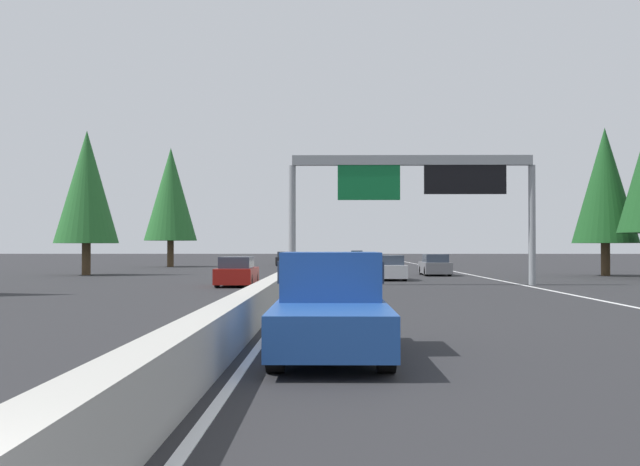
{
  "coord_description": "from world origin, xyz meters",
  "views": [
    {
      "loc": [
        -2.52,
        -1.65,
        1.96
      ],
      "look_at": [
        52.04,
        -0.95,
        2.93
      ],
      "focal_mm": 44.09,
      "sensor_mm": 36.0,
      "label": 1
    }
  ],
  "objects_px": {
    "oncoming_far": "(285,259)",
    "conifer_left_mid": "(171,194)",
    "sedan_near_right": "(357,256)",
    "conifer_left_near": "(87,187)",
    "sedan_far_center": "(389,268)",
    "conifer_right_mid": "(605,186)",
    "sign_gantry_overhead": "(415,182)",
    "sedan_mid_center": "(435,265)",
    "pickup_mid_right": "(331,304)",
    "oncoming_near": "(237,273)"
  },
  "relations": [
    {
      "from": "sign_gantry_overhead",
      "to": "pickup_mid_right",
      "type": "distance_m",
      "value": 26.58
    },
    {
      "from": "sedan_near_right",
      "to": "sign_gantry_overhead",
      "type": "bearing_deg",
      "value": -179.38
    },
    {
      "from": "sedan_mid_center",
      "to": "oncoming_near",
      "type": "distance_m",
      "value": 19.04
    },
    {
      "from": "sedan_near_right",
      "to": "conifer_right_mid",
      "type": "relative_size",
      "value": 0.44
    },
    {
      "from": "conifer_left_mid",
      "to": "sign_gantry_overhead",
      "type": "bearing_deg",
      "value": -151.35
    },
    {
      "from": "pickup_mid_right",
      "to": "oncoming_far",
      "type": "xyz_separation_m",
      "value": [
        67.17,
        4.66,
        -0.23
      ]
    },
    {
      "from": "sedan_far_center",
      "to": "conifer_left_near",
      "type": "xyz_separation_m",
      "value": [
        7.78,
        20.46,
        5.45
      ]
    },
    {
      "from": "pickup_mid_right",
      "to": "sedan_mid_center",
      "type": "distance_m",
      "value": 40.14
    },
    {
      "from": "sedan_far_center",
      "to": "oncoming_near",
      "type": "relative_size",
      "value": 1.0
    },
    {
      "from": "sedan_far_center",
      "to": "sedan_mid_center",
      "type": "height_order",
      "value": "same"
    },
    {
      "from": "sign_gantry_overhead",
      "to": "sedan_mid_center",
      "type": "xyz_separation_m",
      "value": [
        13.65,
        -2.83,
        -4.62
      ]
    },
    {
      "from": "oncoming_far",
      "to": "conifer_left_mid",
      "type": "bearing_deg",
      "value": -68.02
    },
    {
      "from": "oncoming_far",
      "to": "conifer_right_mid",
      "type": "distance_m",
      "value": 36.98
    },
    {
      "from": "sedan_mid_center",
      "to": "oncoming_far",
      "type": "bearing_deg",
      "value": 23.2
    },
    {
      "from": "sedan_near_right",
      "to": "oncoming_far",
      "type": "bearing_deg",
      "value": 162.42
    },
    {
      "from": "sedan_mid_center",
      "to": "conifer_right_mid",
      "type": "xyz_separation_m",
      "value": [
        -0.47,
        -11.49,
        5.45
      ]
    },
    {
      "from": "pickup_mid_right",
      "to": "conifer_left_mid",
      "type": "bearing_deg",
      "value": 14.11
    },
    {
      "from": "sedan_near_right",
      "to": "sedan_mid_center",
      "type": "bearing_deg",
      "value": -176.22
    },
    {
      "from": "sign_gantry_overhead",
      "to": "pickup_mid_right",
      "type": "height_order",
      "value": "sign_gantry_overhead"
    },
    {
      "from": "sedan_mid_center",
      "to": "oncoming_near",
      "type": "relative_size",
      "value": 1.0
    },
    {
      "from": "sedan_far_center",
      "to": "conifer_right_mid",
      "type": "relative_size",
      "value": 0.44
    },
    {
      "from": "pickup_mid_right",
      "to": "oncoming_far",
      "type": "height_order",
      "value": "pickup_mid_right"
    },
    {
      "from": "pickup_mid_right",
      "to": "sedan_mid_center",
      "type": "relative_size",
      "value": 1.27
    },
    {
      "from": "oncoming_near",
      "to": "conifer_left_near",
      "type": "distance_m",
      "value": 20.33
    },
    {
      "from": "pickup_mid_right",
      "to": "conifer_left_mid",
      "type": "xyz_separation_m",
      "value": [
        62.69,
        15.76,
        6.24
      ]
    },
    {
      "from": "conifer_right_mid",
      "to": "conifer_left_mid",
      "type": "distance_m",
      "value": 41.81
    },
    {
      "from": "sedan_far_center",
      "to": "sedan_mid_center",
      "type": "bearing_deg",
      "value": -26.49
    },
    {
      "from": "sign_gantry_overhead",
      "to": "oncoming_near",
      "type": "height_order",
      "value": "sign_gantry_overhead"
    },
    {
      "from": "conifer_right_mid",
      "to": "sign_gantry_overhead",
      "type": "bearing_deg",
      "value": 132.62
    },
    {
      "from": "sedan_near_right",
      "to": "conifer_left_near",
      "type": "height_order",
      "value": "conifer_left_near"
    },
    {
      "from": "sedan_near_right",
      "to": "oncoming_near",
      "type": "xyz_separation_m",
      "value": [
        -68.79,
        8.3,
        0.0
      ]
    },
    {
      "from": "sedan_far_center",
      "to": "sedan_near_right",
      "type": "xyz_separation_m",
      "value": [
        61.33,
        -0.15,
        0.0
      ]
    },
    {
      "from": "conifer_left_mid",
      "to": "sedan_mid_center",
      "type": "bearing_deg",
      "value": -135.3
    },
    {
      "from": "pickup_mid_right",
      "to": "conifer_left_near",
      "type": "distance_m",
      "value": 43.61
    },
    {
      "from": "oncoming_near",
      "to": "conifer_left_near",
      "type": "bearing_deg",
      "value": -141.07
    },
    {
      "from": "sedan_far_center",
      "to": "sedan_mid_center",
      "type": "relative_size",
      "value": 1.0
    },
    {
      "from": "sedan_near_right",
      "to": "conifer_left_mid",
      "type": "height_order",
      "value": "conifer_left_mid"
    },
    {
      "from": "oncoming_far",
      "to": "sedan_mid_center",
      "type": "bearing_deg",
      "value": 23.2
    },
    {
      "from": "sedan_mid_center",
      "to": "pickup_mid_right",
      "type": "bearing_deg",
      "value": 169.67
    },
    {
      "from": "sign_gantry_overhead",
      "to": "conifer_right_mid",
      "type": "xyz_separation_m",
      "value": [
        13.18,
        -14.32,
        0.83
      ]
    },
    {
      "from": "sedan_near_right",
      "to": "conifer_left_mid",
      "type": "bearing_deg",
      "value": 147.7
    },
    {
      "from": "sedan_near_right",
      "to": "conifer_left_near",
      "type": "relative_size",
      "value": 0.44
    },
    {
      "from": "sedan_far_center",
      "to": "conifer_right_mid",
      "type": "xyz_separation_m",
      "value": [
        6.97,
        -15.2,
        5.45
      ]
    },
    {
      "from": "sedan_mid_center",
      "to": "conifer_left_near",
      "type": "relative_size",
      "value": 0.44
    },
    {
      "from": "sedan_far_center",
      "to": "oncoming_far",
      "type": "relative_size",
      "value": 1.0
    },
    {
      "from": "pickup_mid_right",
      "to": "conifer_left_near",
      "type": "relative_size",
      "value": 0.55
    },
    {
      "from": "sedan_mid_center",
      "to": "sedan_near_right",
      "type": "bearing_deg",
      "value": 3.78
    },
    {
      "from": "sedan_mid_center",
      "to": "conifer_left_mid",
      "type": "bearing_deg",
      "value": 44.7
    },
    {
      "from": "sedan_mid_center",
      "to": "conifer_left_mid",
      "type": "xyz_separation_m",
      "value": [
        23.2,
        22.96,
        6.47
      ]
    },
    {
      "from": "oncoming_far",
      "to": "pickup_mid_right",
      "type": "bearing_deg",
      "value": 3.97
    }
  ]
}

